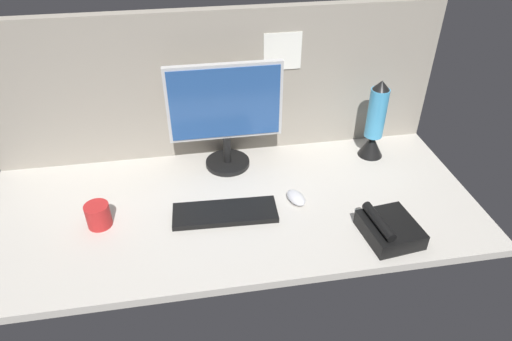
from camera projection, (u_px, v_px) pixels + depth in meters
ground_plane at (231, 205)px, 168.92cm from camera, size 180.00×80.00×3.00cm
cubicle_wall_back at (217, 85)px, 180.83cm from camera, size 180.00×5.50×59.87cm
monitor at (225, 112)px, 174.38cm from camera, size 44.43×18.00×43.61cm
keyboard at (225, 213)px, 161.48cm from camera, size 37.54×14.64×2.00cm
mouse at (296, 198)px, 167.38cm from camera, size 8.28×10.86×3.40cm
mug_red_plastic at (98, 215)px, 155.42cm from camera, size 8.38×8.38×8.55cm
lava_lamp at (375, 125)px, 185.81cm from camera, size 10.42×10.42×34.11cm
desk_phone at (389, 229)px, 151.49cm from camera, size 19.21×20.95×8.80cm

